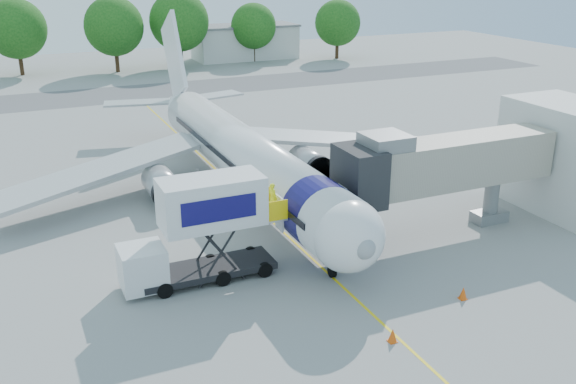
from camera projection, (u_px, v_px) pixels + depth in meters
name	position (u px, v px, depth m)	size (l,w,h in m)	color
ground	(264.00, 214.00, 41.71)	(160.00, 160.00, 0.00)	#959593
guidance_line	(264.00, 214.00, 41.71)	(0.15, 70.00, 0.01)	yellow
taxiway_strip	(133.00, 93.00, 77.61)	(120.00, 10.00, 0.01)	#59595B
aircraft	(241.00, 154.00, 44.20)	(34.17, 37.73, 11.35)	white
jet_bridge	(435.00, 165.00, 37.27)	(13.90, 3.20, 6.60)	#A09A89
terminal_stub	(567.00, 157.00, 41.59)	(5.00, 8.00, 7.00)	silver
catering_hiloader	(200.00, 231.00, 32.35)	(8.50, 2.44, 5.50)	black
ground_tug	(431.00, 320.00, 28.33)	(3.75, 2.58, 1.37)	silver
safety_cone_a	(463.00, 293.00, 31.34)	(0.41, 0.41, 0.66)	#E04E0B
safety_cone_b	(393.00, 335.00, 27.88)	(0.41, 0.41, 0.65)	#E04E0B
outbuilding_right	(245.00, 42.00, 102.21)	(16.40, 7.40, 5.30)	silver
tree_c	(16.00, 29.00, 86.89)	(8.12, 8.12, 10.35)	#382314
tree_d	(114.00, 26.00, 89.28)	(8.19, 8.19, 10.44)	#382314
tree_e	(179.00, 21.00, 92.75)	(8.56, 8.56, 10.91)	#382314
tree_f	(253.00, 26.00, 98.59)	(6.95, 6.95, 8.87)	#382314
tree_g	(338.00, 23.00, 101.25)	(7.19, 7.19, 9.17)	#382314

